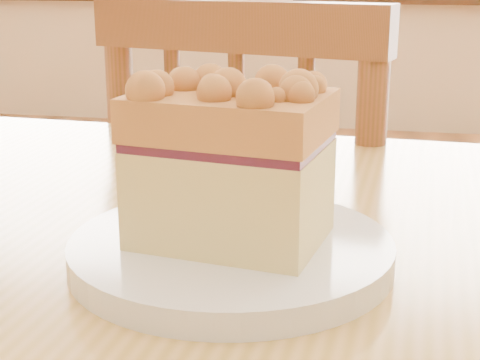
% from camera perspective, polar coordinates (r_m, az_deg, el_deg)
% --- Properties ---
extents(cafe_chair_main, '(0.50, 0.50, 0.91)m').
position_cam_1_polar(cafe_chair_main, '(1.12, 3.01, -9.17)').
color(cafe_chair_main, brown).
rests_on(cafe_chair_main, ground).
extents(plate, '(0.22, 0.22, 0.02)m').
position_cam_1_polar(plate, '(0.50, -0.70, -5.61)').
color(plate, white).
rests_on(plate, cafe_table_main).
extents(cake_slice, '(0.14, 0.11, 0.12)m').
position_cam_1_polar(cake_slice, '(0.48, -0.91, 1.85)').
color(cake_slice, '#D0B875').
rests_on(cake_slice, plate).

